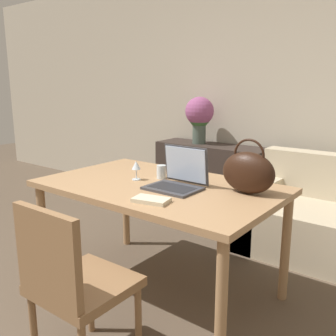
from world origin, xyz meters
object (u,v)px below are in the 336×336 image
(handbag, at_px, (248,172))
(chair, at_px, (72,280))
(drinking_glass, at_px, (161,172))
(wine_glass, at_px, (136,167))
(laptop, at_px, (179,177))
(flower_vase, at_px, (199,115))

(handbag, bearing_deg, chair, -111.48)
(drinking_glass, distance_m, wine_glass, 0.18)
(laptop, bearing_deg, wine_glass, -175.84)
(laptop, distance_m, handbag, 0.44)
(chair, bearing_deg, flower_vase, 108.93)
(wine_glass, distance_m, flower_vase, 1.73)
(handbag, distance_m, flower_vase, 1.95)
(flower_vase, bearing_deg, wine_glass, -71.54)
(handbag, bearing_deg, flower_vase, 131.73)
(chair, height_order, laptop, laptop)
(wine_glass, xyz_separation_m, handbag, (0.75, 0.17, 0.04))
(drinking_glass, relative_size, handbag, 0.28)
(drinking_glass, distance_m, flower_vase, 1.65)
(chair, bearing_deg, laptop, 89.35)
(chair, distance_m, flower_vase, 2.69)
(chair, relative_size, drinking_glass, 9.49)
(drinking_glass, bearing_deg, chair, -76.37)
(drinking_glass, distance_m, handbag, 0.65)
(chair, xyz_separation_m, handbag, (0.40, 1.02, 0.40))
(chair, bearing_deg, drinking_glass, 102.69)
(chair, distance_m, wine_glass, 0.98)
(handbag, bearing_deg, drinking_glass, -176.59)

